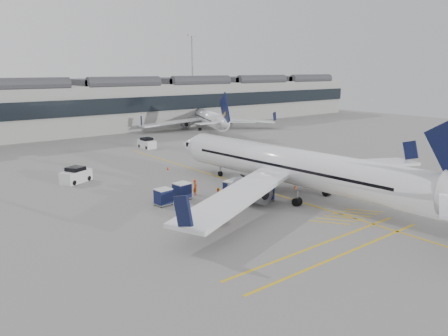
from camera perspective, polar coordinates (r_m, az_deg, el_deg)
ground at (r=44.37m, az=0.71°, el=-6.66°), size 220.00×220.00×0.00m
terminal at (r=107.94m, az=-24.45°, el=7.08°), size 200.00×20.45×12.40m
apron_markings at (r=57.84m, az=2.10°, el=-2.00°), size 0.25×60.00×0.01m
airliner_main at (r=51.63m, az=9.81°, el=0.00°), size 41.03×44.94×11.94m
airliner_far at (r=109.62m, az=-2.17°, el=6.59°), size 32.10×35.50×9.99m
belt_loader at (r=54.33m, az=2.93°, el=-2.35°), size 5.09×3.16×2.02m
baggage_cart_a at (r=50.05m, az=5.49°, el=-3.33°), size 1.65×1.36×1.72m
baggage_cart_b at (r=51.93m, az=0.95°, el=-2.60°), size 2.06×1.84×1.84m
baggage_cart_c at (r=50.70m, az=-5.51°, el=-2.95°), size 2.06×1.76×1.99m
baggage_cart_d at (r=48.85m, az=-7.93°, el=-3.69°), size 1.91×1.62×1.89m
ramp_agent_a at (r=52.40m, az=-3.78°, el=-2.51°), size 0.84×0.80×1.93m
ramp_agent_b at (r=49.84m, az=-0.82°, el=-3.48°), size 0.98×0.91×1.61m
pushback_tug at (r=43.38m, az=-2.29°, el=-6.33°), size 2.38×1.58×1.27m
safety_cone_nose at (r=65.85m, az=-7.38°, el=-0.05°), size 0.36×0.36×0.49m
safety_cone_engine at (r=56.05m, az=9.26°, el=-2.40°), size 0.35×0.35×0.48m
service_van_left at (r=61.41m, az=-18.78°, el=-0.92°), size 4.56×3.60×2.10m
service_van_mid at (r=84.84m, az=-10.05°, el=3.19°), size 2.15×3.98×1.99m
service_van_right at (r=79.57m, az=-2.64°, el=2.65°), size 3.68×2.41×1.74m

